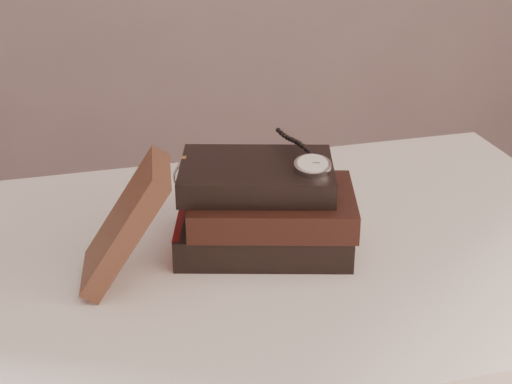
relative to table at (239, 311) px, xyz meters
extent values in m
cube|color=white|center=(0.00, 0.00, 0.07)|extent=(1.00, 0.60, 0.04)
cube|color=white|center=(0.00, 0.00, 0.01)|extent=(0.88, 0.49, 0.08)
cylinder|color=white|center=(0.45, 0.25, -0.30)|extent=(0.05, 0.05, 0.71)
cube|color=black|center=(0.03, 0.01, 0.11)|extent=(0.25, 0.20, 0.04)
cube|color=#FAE7CC|center=(0.04, 0.01, 0.11)|extent=(0.24, 0.19, 0.03)
cube|color=gold|center=(-0.06, 0.06, 0.11)|extent=(0.01, 0.01, 0.04)
cube|color=#6B0A09|center=(-0.07, 0.04, 0.11)|extent=(0.05, 0.13, 0.04)
cube|color=black|center=(0.04, 0.00, 0.15)|extent=(0.23, 0.19, 0.04)
cube|color=#FAE7CC|center=(0.05, 0.00, 0.15)|extent=(0.22, 0.18, 0.03)
cube|color=gold|center=(-0.05, 0.04, 0.15)|extent=(0.01, 0.01, 0.04)
cube|color=black|center=(0.03, 0.02, 0.18)|extent=(0.22, 0.18, 0.03)
cube|color=#FAE7CC|center=(0.03, 0.02, 0.18)|extent=(0.21, 0.16, 0.02)
cube|color=gold|center=(-0.05, 0.06, 0.18)|extent=(0.01, 0.01, 0.03)
cube|color=#3C2117|center=(-0.14, -0.03, 0.17)|extent=(0.12, 0.11, 0.15)
cylinder|color=silver|center=(0.09, -0.02, 0.21)|extent=(0.06, 0.06, 0.02)
cylinder|color=white|center=(0.09, -0.02, 0.21)|extent=(0.05, 0.05, 0.01)
torus|color=silver|center=(0.09, -0.02, 0.21)|extent=(0.05, 0.05, 0.01)
cylinder|color=silver|center=(0.09, 0.00, 0.21)|extent=(0.01, 0.01, 0.01)
cube|color=black|center=(0.09, -0.02, 0.21)|extent=(0.00, 0.01, 0.00)
cube|color=black|center=(0.09, -0.02, 0.21)|extent=(0.01, 0.00, 0.00)
sphere|color=black|center=(0.09, 0.01, 0.21)|extent=(0.01, 0.01, 0.01)
sphere|color=black|center=(0.09, 0.02, 0.21)|extent=(0.01, 0.01, 0.01)
sphere|color=black|center=(0.09, 0.03, 0.21)|extent=(0.01, 0.01, 0.01)
sphere|color=black|center=(0.09, 0.04, 0.21)|extent=(0.01, 0.01, 0.01)
sphere|color=black|center=(0.09, 0.05, 0.21)|extent=(0.01, 0.01, 0.01)
sphere|color=black|center=(0.09, 0.05, 0.21)|extent=(0.01, 0.01, 0.01)
sphere|color=black|center=(0.09, 0.06, 0.21)|extent=(0.01, 0.01, 0.01)
sphere|color=black|center=(0.08, 0.07, 0.21)|extent=(0.01, 0.01, 0.01)
sphere|color=black|center=(0.08, 0.08, 0.21)|extent=(0.01, 0.01, 0.01)
sphere|color=black|center=(0.08, 0.09, 0.21)|extent=(0.01, 0.01, 0.01)
sphere|color=black|center=(0.08, 0.10, 0.21)|extent=(0.01, 0.01, 0.01)
torus|color=silver|center=(-0.04, 0.10, 0.15)|extent=(0.05, 0.02, 0.04)
torus|color=silver|center=(0.00, 0.09, 0.15)|extent=(0.05, 0.02, 0.04)
cylinder|color=silver|center=(-0.02, 0.09, 0.16)|extent=(0.01, 0.01, 0.00)
cylinder|color=silver|center=(-0.05, 0.15, 0.15)|extent=(0.03, 0.09, 0.02)
cylinder|color=silver|center=(0.03, 0.13, 0.15)|extent=(0.03, 0.09, 0.02)
camera|label=1|loc=(-0.20, -0.82, 0.57)|focal=53.88mm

